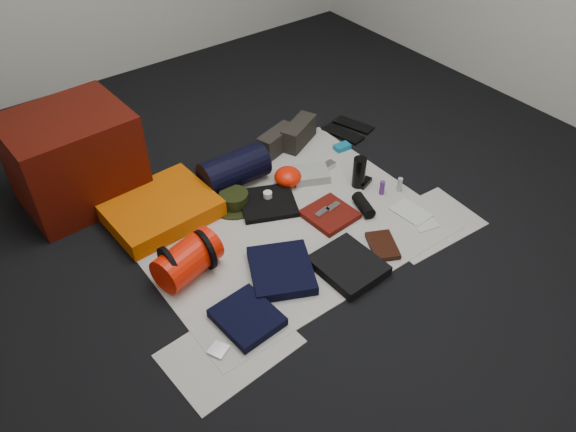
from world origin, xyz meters
TOP-DOWN VIEW (x-y plane):
  - floor at (0.00, 0.00)m, footprint 4.50×4.50m
  - newspaper_mat at (0.00, 0.00)m, footprint 1.60×1.30m
  - newspaper_sheet_front_left at (-0.70, -0.55)m, footprint 0.61×0.44m
  - newspaper_sheet_front_right at (0.65, -0.50)m, footprint 0.60×0.43m
  - red_cabinet at (-0.80, 0.91)m, footprint 0.68×0.58m
  - sleeping_pad at (-0.53, 0.46)m, footprint 0.61×0.51m
  - stuff_sack at (-0.62, -0.03)m, footprint 0.37×0.27m
  - sack_strap_left at (-0.72, -0.03)m, footprint 0.02×0.22m
  - sack_strap_right at (-0.52, -0.03)m, footprint 0.02×0.22m
  - navy_duffel at (-0.02, 0.46)m, footprint 0.42×0.23m
  - boonie_brim at (-0.14, 0.29)m, footprint 0.37×0.37m
  - boonie_crown at (-0.14, 0.29)m, footprint 0.17×0.17m
  - hiking_boot_left at (0.40, 0.60)m, footprint 0.31×0.18m
  - hiking_boot_right at (0.57, 0.58)m, footprint 0.33×0.24m
  - flip_flop_left at (0.87, 0.48)m, footprint 0.17×0.31m
  - flip_flop_right at (1.01, 0.52)m, footprint 0.19×0.30m
  - trousers_navy_a at (-0.55, -0.47)m, footprint 0.28×0.31m
  - trousers_navy_b at (-0.24, -0.32)m, footprint 0.43×0.45m
  - trousers_charcoal at (0.05, -0.50)m, footprint 0.31×0.35m
  - black_tshirt at (0.02, 0.17)m, footprint 0.41×0.40m
  - red_shirt at (0.24, -0.13)m, footprint 0.28×0.28m
  - orange_stuff_sack at (0.23, 0.26)m, footprint 0.21×0.21m
  - first_aid_pouch at (0.38, 0.22)m, footprint 0.27×0.24m
  - water_bottle at (0.57, -0.01)m, footprint 0.08×0.08m
  - speaker at (0.44, -0.20)m, footprint 0.12×0.19m
  - compact_camera at (0.54, 0.24)m, footprint 0.09×0.06m
  - cyan_case at (0.75, 0.35)m, footprint 0.11×0.08m
  - toiletry_purple at (0.63, -0.15)m, footprint 0.04×0.04m
  - toiletry_clear at (0.73, -0.20)m, footprint 0.04×0.04m
  - paperback_book at (0.31, -0.49)m, footprint 0.22×0.25m
  - map_booklet at (0.64, -0.39)m, footprint 0.16×0.22m
  - map_printout at (0.64, -0.47)m, footprint 0.17×0.20m
  - sunglasses at (0.61, -0.03)m, footprint 0.12×0.08m
  - key_cluster at (-0.75, -0.53)m, footprint 0.10×0.10m
  - tape_roll at (0.04, 0.20)m, footprint 0.05×0.05m
  - energy_bar_a at (0.20, -0.11)m, footprint 0.10×0.05m
  - energy_bar_b at (0.28, -0.11)m, footprint 0.10×0.05m

SIDE VIEW (x-z plane):
  - floor at x=0.00m, z-range -0.02..0.00m
  - newspaper_sheet_front_left at x=-0.70m, z-range 0.00..0.00m
  - newspaper_sheet_front_right at x=0.65m, z-range 0.00..0.00m
  - newspaper_mat at x=0.00m, z-range 0.00..0.01m
  - flip_flop_right at x=1.01m, z-range 0.00..0.02m
  - flip_flop_left at x=0.87m, z-range 0.00..0.02m
  - map_printout at x=0.64m, z-range 0.01..0.01m
  - boonie_brim at x=-0.14m, z-range 0.01..0.01m
  - map_booklet at x=0.64m, z-range 0.01..0.02m
  - key_cluster at x=-0.75m, z-range 0.01..0.02m
  - sunglasses at x=0.61m, z-range 0.01..0.03m
  - paperback_book at x=0.31m, z-range 0.01..0.04m
  - black_tshirt at x=0.02m, z-range 0.01..0.04m
  - cyan_case at x=0.75m, z-range 0.01..0.04m
  - red_shirt at x=0.24m, z-range 0.01..0.04m
  - compact_camera at x=0.54m, z-range 0.01..0.04m
  - trousers_navy_a at x=-0.55m, z-range 0.01..0.05m
  - trousers_charcoal at x=0.05m, z-range 0.01..0.06m
  - first_aid_pouch at x=0.38m, z-range 0.01..0.06m
  - trousers_navy_b at x=-0.24m, z-range 0.01..0.06m
  - speaker at x=0.44m, z-range 0.01..0.08m
  - energy_bar_a at x=0.20m, z-range 0.04..0.05m
  - energy_bar_b at x=0.28m, z-range 0.04..0.05m
  - toiletry_purple at x=0.63m, z-range 0.01..0.10m
  - toiletry_clear at x=0.73m, z-range 0.01..0.10m
  - boonie_crown at x=-0.14m, z-range 0.01..0.09m
  - tape_roll at x=0.04m, z-range 0.04..0.07m
  - sleeping_pad at x=-0.53m, z-range 0.01..0.11m
  - orange_stuff_sack at x=0.23m, z-range 0.01..0.12m
  - hiking_boot_left at x=0.40m, z-range 0.01..0.15m
  - hiking_boot_right at x=0.57m, z-range 0.01..0.16m
  - stuff_sack at x=-0.62m, z-range 0.01..0.20m
  - water_bottle at x=0.57m, z-range 0.01..0.20m
  - navy_duffel at x=-0.02m, z-range 0.01..0.22m
  - sack_strap_left at x=-0.72m, z-range 0.01..0.22m
  - sack_strap_right at x=-0.52m, z-range 0.01..0.22m
  - red_cabinet at x=-0.80m, z-range 0.00..0.54m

